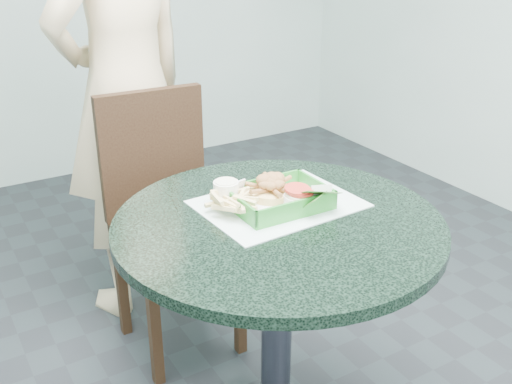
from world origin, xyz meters
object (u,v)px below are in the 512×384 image
cafe_table (277,284)px  crab_sandwich (271,192)px  food_basket (279,209)px  sauce_ramekin (226,195)px  dining_chair (166,206)px  diner_person (123,50)px

cafe_table → crab_sandwich: bearing=68.2°
food_basket → crab_sandwich: (0.00, 0.04, 0.03)m
food_basket → crab_sandwich: bearing=89.9°
cafe_table → sauce_ramekin: sauce_ramekin is taller
dining_chair → sauce_ramekin: size_ratio=13.99×
cafe_table → crab_sandwich: (0.04, 0.09, 0.22)m
food_basket → dining_chair: bearing=95.8°
diner_person → food_basket: (0.07, -0.94, -0.26)m
sauce_ramekin → dining_chair: bearing=85.0°
diner_person → crab_sandwich: diner_person is taller
sauce_ramekin → diner_person: bearing=86.8°
food_basket → sauce_ramekin: sauce_ramekin is taller
dining_chair → crab_sandwich: size_ratio=7.73×
cafe_table → diner_person: bearing=91.6°
diner_person → food_basket: 0.98m
food_basket → sauce_ramekin: bearing=145.3°
cafe_table → diner_person: size_ratio=0.40×
food_basket → diner_person: bearing=94.0°
dining_chair → crab_sandwich: (0.06, -0.59, 0.27)m
dining_chair → crab_sandwich: dining_chair is taller
cafe_table → dining_chair: (-0.03, 0.69, -0.05)m
cafe_table → dining_chair: size_ratio=0.89×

